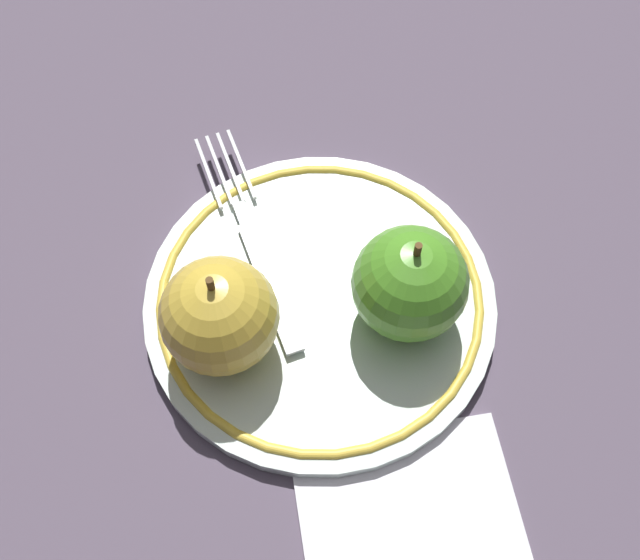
% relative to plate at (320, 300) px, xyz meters
% --- Properties ---
extents(ground_plane, '(2.00, 2.00, 0.00)m').
position_rel_plate_xyz_m(ground_plane, '(0.02, -0.01, -0.01)').
color(ground_plane, '#55495A').
extents(plate, '(0.23, 0.23, 0.01)m').
position_rel_plate_xyz_m(plate, '(0.00, 0.00, 0.00)').
color(plate, silver).
rests_on(plate, ground_plane).
extents(apple_red_whole, '(0.07, 0.07, 0.08)m').
position_rel_plate_xyz_m(apple_red_whole, '(0.01, -0.05, 0.04)').
color(apple_red_whole, '#4D9427').
rests_on(apple_red_whole, plate).
extents(apple_second_whole, '(0.07, 0.07, 0.08)m').
position_rel_plate_xyz_m(apple_second_whole, '(-0.05, 0.05, 0.04)').
color(apple_second_whole, gold).
rests_on(apple_second_whole, plate).
extents(fork, '(0.15, 0.13, 0.00)m').
position_rel_plate_xyz_m(fork, '(0.02, 0.05, 0.01)').
color(fork, silver).
rests_on(fork, plate).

